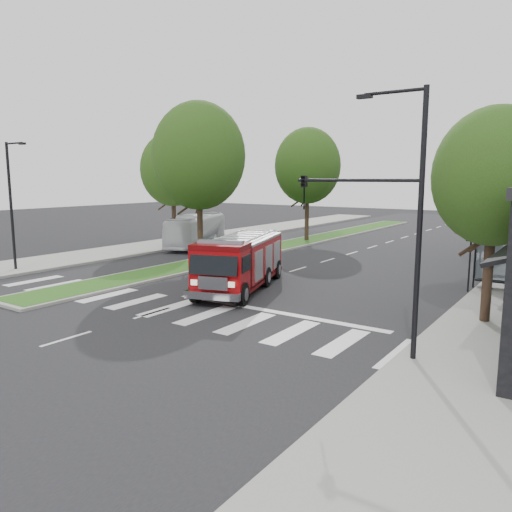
% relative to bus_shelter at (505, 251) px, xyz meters
% --- Properties ---
extents(ground, '(140.00, 140.00, 0.00)m').
position_rel_bus_shelter_xyz_m(ground, '(-11.20, -8.15, -2.04)').
color(ground, black).
rests_on(ground, ground).
extents(sidewalk_left, '(5.00, 80.00, 0.15)m').
position_rel_bus_shelter_xyz_m(sidewalk_left, '(-25.70, 1.85, -1.96)').
color(sidewalk_left, gray).
rests_on(sidewalk_left, ground).
extents(median, '(3.00, 50.00, 0.15)m').
position_rel_bus_shelter_xyz_m(median, '(-17.20, 9.85, -1.96)').
color(median, gray).
rests_on(median, ground).
extents(bus_shelter, '(3.20, 1.60, 2.61)m').
position_rel_bus_shelter_xyz_m(bus_shelter, '(0.00, 0.00, 0.00)').
color(bus_shelter, black).
rests_on(bus_shelter, ground).
extents(tree_right_near, '(4.40, 4.40, 8.05)m').
position_rel_bus_shelter_xyz_m(tree_right_near, '(0.30, -6.15, 3.47)').
color(tree_right_near, black).
rests_on(tree_right_near, ground).
extents(tree_median_near, '(5.80, 5.80, 10.16)m').
position_rel_bus_shelter_xyz_m(tree_median_near, '(-17.20, -2.15, 4.77)').
color(tree_median_near, black).
rests_on(tree_median_near, ground).
extents(tree_median_far, '(5.60, 5.60, 9.72)m').
position_rel_bus_shelter_xyz_m(tree_median_far, '(-17.20, 11.85, 4.45)').
color(tree_median_far, black).
rests_on(tree_median_far, ground).
extents(tree_left_mid, '(5.20, 5.20, 9.16)m').
position_rel_bus_shelter_xyz_m(tree_left_mid, '(-25.20, 3.85, 4.12)').
color(tree_left_mid, black).
rests_on(tree_left_mid, ground).
extents(streetlight_right_near, '(4.08, 0.22, 8.00)m').
position_rel_bus_shelter_xyz_m(streetlight_right_near, '(-1.59, -11.65, 2.63)').
color(streetlight_right_near, black).
rests_on(streetlight_right_near, ground).
extents(streetlight_left_near, '(1.90, 0.20, 7.50)m').
position_rel_bus_shelter_xyz_m(streetlight_left_near, '(-24.56, -10.15, 2.16)').
color(streetlight_left_near, black).
rests_on(streetlight_left_near, ground).
extents(fire_engine, '(4.81, 8.41, 2.80)m').
position_rel_bus_shelter_xyz_m(fire_engine, '(-10.87, -6.47, -0.70)').
color(fire_engine, '#5B0406').
rests_on(fire_engine, ground).
extents(city_bus, '(5.64, 9.44, 2.60)m').
position_rel_bus_shelter_xyz_m(city_bus, '(-23.20, 4.33, -0.74)').
color(city_bus, silver).
rests_on(city_bus, ground).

